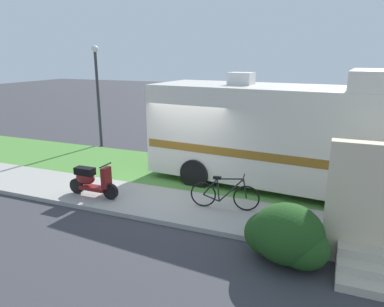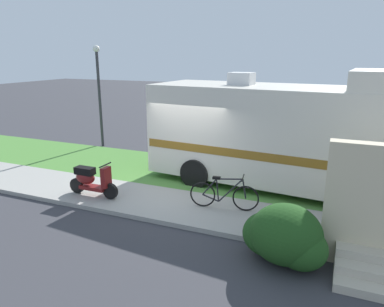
{
  "view_description": "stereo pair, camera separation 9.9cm",
  "coord_description": "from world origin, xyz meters",
  "px_view_note": "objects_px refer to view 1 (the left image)",
  "views": [
    {
      "loc": [
        4.01,
        -9.02,
        3.9
      ],
      "look_at": [
        0.24,
        0.3,
        1.1
      ],
      "focal_mm": 33.17,
      "sensor_mm": 36.0,
      "label": 1
    },
    {
      "loc": [
        4.1,
        -8.98,
        3.9
      ],
      "look_at": [
        0.24,
        0.3,
        1.1
      ],
      "focal_mm": 33.17,
      "sensor_mm": 36.0,
      "label": 2
    }
  ],
  "objects_px": {
    "scooter": "(91,180)",
    "pickup_truck_near": "(319,132)",
    "street_lamp_post": "(97,87)",
    "bicycle": "(224,195)",
    "pickup_truck_far": "(257,112)",
    "motorhome_rv": "(279,133)"
  },
  "relations": [
    {
      "from": "pickup_truck_near",
      "to": "street_lamp_post",
      "type": "xyz_separation_m",
      "value": [
        -8.94,
        -2.03,
        1.64
      ]
    },
    {
      "from": "street_lamp_post",
      "to": "scooter",
      "type": "bearing_deg",
      "value": -56.43
    },
    {
      "from": "bicycle",
      "to": "pickup_truck_near",
      "type": "bearing_deg",
      "value": 74.19
    },
    {
      "from": "motorhome_rv",
      "to": "pickup_truck_near",
      "type": "height_order",
      "value": "motorhome_rv"
    },
    {
      "from": "bicycle",
      "to": "scooter",
      "type": "bearing_deg",
      "value": -171.21
    },
    {
      "from": "motorhome_rv",
      "to": "pickup_truck_far",
      "type": "distance_m",
      "value": 8.73
    },
    {
      "from": "scooter",
      "to": "bicycle",
      "type": "bearing_deg",
      "value": 8.79
    },
    {
      "from": "motorhome_rv",
      "to": "pickup_truck_near",
      "type": "relative_size",
      "value": 1.4
    },
    {
      "from": "motorhome_rv",
      "to": "bicycle",
      "type": "relative_size",
      "value": 4.35
    },
    {
      "from": "scooter",
      "to": "pickup_truck_near",
      "type": "distance_m",
      "value": 9.06
    },
    {
      "from": "bicycle",
      "to": "pickup_truck_far",
      "type": "bearing_deg",
      "value": 97.73
    },
    {
      "from": "bicycle",
      "to": "pickup_truck_near",
      "type": "relative_size",
      "value": 0.32
    },
    {
      "from": "scooter",
      "to": "street_lamp_post",
      "type": "bearing_deg",
      "value": 123.57
    },
    {
      "from": "scooter",
      "to": "street_lamp_post",
      "type": "relative_size",
      "value": 0.36
    },
    {
      "from": "bicycle",
      "to": "pickup_truck_far",
      "type": "distance_m",
      "value": 10.9
    },
    {
      "from": "street_lamp_post",
      "to": "pickup_truck_near",
      "type": "bearing_deg",
      "value": 12.77
    },
    {
      "from": "bicycle",
      "to": "street_lamp_post",
      "type": "xyz_separation_m",
      "value": [
        -7.07,
        4.58,
        2.11
      ]
    },
    {
      "from": "motorhome_rv",
      "to": "pickup_truck_far",
      "type": "bearing_deg",
      "value": 105.75
    },
    {
      "from": "pickup_truck_near",
      "to": "pickup_truck_far",
      "type": "xyz_separation_m",
      "value": [
        -3.34,
        4.18,
        -0.02
      ]
    },
    {
      "from": "scooter",
      "to": "pickup_truck_near",
      "type": "height_order",
      "value": "pickup_truck_near"
    },
    {
      "from": "bicycle",
      "to": "pickup_truck_near",
      "type": "distance_m",
      "value": 6.88
    },
    {
      "from": "scooter",
      "to": "bicycle",
      "type": "distance_m",
      "value": 3.7
    }
  ]
}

